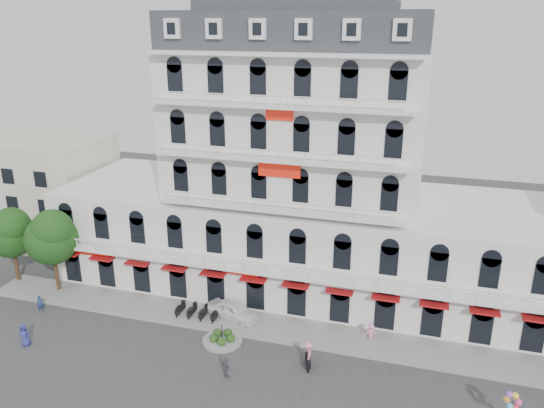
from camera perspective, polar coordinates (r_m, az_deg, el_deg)
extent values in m
plane|color=#38383A|center=(38.50, -4.43, -20.06)|extent=(120.00, 120.00, 0.00)
cube|color=gray|center=(45.35, -0.30, -13.09)|extent=(53.00, 4.00, 0.16)
cube|color=silver|center=(51.00, 2.61, -3.64)|extent=(45.00, 14.00, 9.00)
cube|color=silver|center=(47.78, 2.82, 8.60)|extent=(22.00, 12.00, 13.00)
cube|color=#2D3035|center=(46.95, 2.98, 18.23)|extent=(21.56, 11.76, 3.00)
cube|color=#2D3035|center=(46.95, 3.03, 20.55)|extent=(15.84, 8.64, 0.80)
cube|color=#A81417|center=(44.87, 0.25, -8.41)|extent=(40.50, 1.00, 0.15)
cube|color=red|center=(42.58, 0.79, 3.82)|extent=(3.50, 0.10, 1.40)
cube|color=beige|center=(65.54, -23.26, 1.44)|extent=(14.00, 10.00, 12.00)
cylinder|color=gray|center=(43.81, -5.36, -14.41)|extent=(3.20, 3.20, 0.24)
cylinder|color=black|center=(43.38, -5.39, -13.55)|extent=(0.08, 0.08, 1.40)
sphere|color=#1F4918|center=(43.41, -4.49, -14.21)|extent=(0.70, 0.70, 0.70)
sphere|color=#1F4918|center=(44.07, -4.77, -13.65)|extent=(0.70, 0.70, 0.70)
sphere|color=#1F4918|center=(44.13, -5.86, -13.64)|extent=(0.70, 0.70, 0.70)
sphere|color=#1F4918|center=(43.51, -6.30, -14.19)|extent=(0.70, 0.70, 0.70)
sphere|color=#1F4918|center=(43.05, -5.46, -14.56)|extent=(0.70, 0.70, 0.70)
cylinder|color=#382314|center=(57.48, -25.79, -5.90)|extent=(0.36, 0.36, 3.52)
sphere|color=#1A3D13|center=(56.30, -26.26, -2.95)|extent=(4.48, 4.48, 4.48)
sphere|color=#1A3D13|center=(55.41, -26.24, -2.13)|extent=(3.52, 3.52, 3.52)
sphere|color=#1A3D13|center=(56.55, -26.46, -2.19)|extent=(3.20, 3.20, 3.20)
cylinder|color=#382314|center=(54.00, -22.17, -6.85)|extent=(0.36, 0.36, 3.74)
sphere|color=#1A3D13|center=(52.67, -22.63, -3.52)|extent=(4.76, 4.76, 4.76)
sphere|color=#1A3D13|center=(51.76, -22.56, -2.58)|extent=(3.74, 3.74, 3.74)
sphere|color=#1A3D13|center=(52.89, -22.86, -2.66)|extent=(3.40, 3.40, 3.40)
imported|color=white|center=(46.31, -4.17, -11.35)|extent=(5.03, 3.06, 1.60)
cube|color=black|center=(40.79, 3.88, -16.49)|extent=(0.76, 1.54, 0.35)
torus|color=black|center=(40.51, 3.92, -17.26)|extent=(0.29, 0.61, 0.60)
torus|color=black|center=(41.40, 3.82, -16.35)|extent=(0.29, 0.61, 0.60)
imported|color=pink|center=(40.37, 3.90, -15.65)|extent=(0.90, 1.21, 1.67)
imported|color=navy|center=(46.96, -25.08, -12.66)|extent=(1.04, 0.81, 1.89)
imported|color=#5D5C64|center=(39.76, -4.95, -17.10)|extent=(1.04, 0.84, 1.66)
imported|color=pink|center=(44.10, 10.56, -13.42)|extent=(1.15, 1.03, 1.55)
imported|color=navy|center=(51.40, -23.66, -9.80)|extent=(0.66, 0.66, 1.55)
sphere|color=#E54C99|center=(38.11, 25.00, -18.77)|extent=(0.44, 0.44, 0.44)
sphere|color=yellow|center=(38.20, 24.71, -18.24)|extent=(0.44, 0.44, 0.44)
sphere|color=#994CD8|center=(38.13, 24.17, -18.20)|extent=(0.44, 0.44, 0.44)
sphere|color=orange|center=(37.97, 23.91, -18.69)|extent=(0.44, 0.44, 0.44)
sphere|color=#4CB2E5|center=(37.89, 24.20, -19.25)|extent=(0.44, 0.44, 0.44)
sphere|color=#D8334C|center=(37.99, 24.74, -19.33)|extent=(0.44, 0.44, 0.44)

